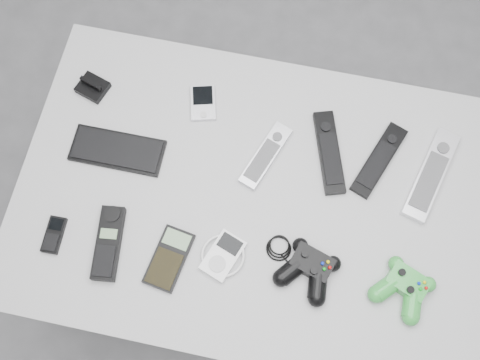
% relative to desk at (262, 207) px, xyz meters
% --- Properties ---
extents(floor, '(3.50, 3.50, 0.00)m').
position_rel_desk_xyz_m(floor, '(-0.02, -0.03, -0.74)').
color(floor, slate).
rests_on(floor, ground).
extents(desk, '(1.20, 0.77, 0.81)m').
position_rel_desk_xyz_m(desk, '(0.00, 0.00, 0.00)').
color(desk, '#A1A1A3').
rests_on(desk, floor).
extents(pda_keyboard, '(0.23, 0.10, 0.01)m').
position_rel_desk_xyz_m(pda_keyboard, '(-0.38, 0.05, 0.08)').
color(pda_keyboard, black).
rests_on(pda_keyboard, desk).
extents(dock_bracket, '(0.09, 0.08, 0.04)m').
position_rel_desk_xyz_m(dock_bracket, '(-0.49, 0.20, 0.09)').
color(dock_bracket, black).
rests_on(dock_bracket, desk).
extents(pda, '(0.09, 0.11, 0.02)m').
position_rel_desk_xyz_m(pda, '(-0.20, 0.22, 0.08)').
color(pda, silver).
rests_on(pda, desk).
extents(remote_silver_a, '(0.11, 0.19, 0.02)m').
position_rel_desk_xyz_m(remote_silver_a, '(-0.01, 0.11, 0.08)').
color(remote_silver_a, silver).
rests_on(remote_silver_a, desk).
extents(remote_black_a, '(0.11, 0.22, 0.02)m').
position_rel_desk_xyz_m(remote_black_a, '(0.14, 0.15, 0.08)').
color(remote_black_a, black).
rests_on(remote_black_a, desk).
extents(remote_black_b, '(0.12, 0.21, 0.02)m').
position_rel_desk_xyz_m(remote_black_b, '(0.26, 0.16, 0.08)').
color(remote_black_b, black).
rests_on(remote_black_b, desk).
extents(remote_silver_b, '(0.12, 0.26, 0.03)m').
position_rel_desk_xyz_m(remote_silver_b, '(0.39, 0.14, 0.08)').
color(remote_silver_b, silver).
rests_on(remote_silver_b, desk).
extents(mobile_phone, '(0.04, 0.09, 0.02)m').
position_rel_desk_xyz_m(mobile_phone, '(-0.47, -0.19, 0.08)').
color(mobile_phone, black).
rests_on(mobile_phone, desk).
extents(cordless_handset, '(0.08, 0.18, 0.03)m').
position_rel_desk_xyz_m(cordless_handset, '(-0.33, -0.19, 0.08)').
color(cordless_handset, black).
rests_on(cordless_handset, desk).
extents(calculator, '(0.10, 0.16, 0.01)m').
position_rel_desk_xyz_m(calculator, '(-0.19, -0.19, 0.08)').
color(calculator, black).
rests_on(calculator, desk).
extents(mp3_player, '(0.14, 0.14, 0.02)m').
position_rel_desk_xyz_m(mp3_player, '(-0.06, -0.16, 0.08)').
color(mp3_player, white).
rests_on(mp3_player, desk).
extents(controller_black, '(0.26, 0.20, 0.04)m').
position_rel_desk_xyz_m(controller_black, '(0.14, -0.15, 0.09)').
color(controller_black, black).
rests_on(controller_black, desk).
extents(controller_green, '(0.17, 0.18, 0.04)m').
position_rel_desk_xyz_m(controller_green, '(0.36, -0.15, 0.09)').
color(controller_green, '#238231').
rests_on(controller_green, desk).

